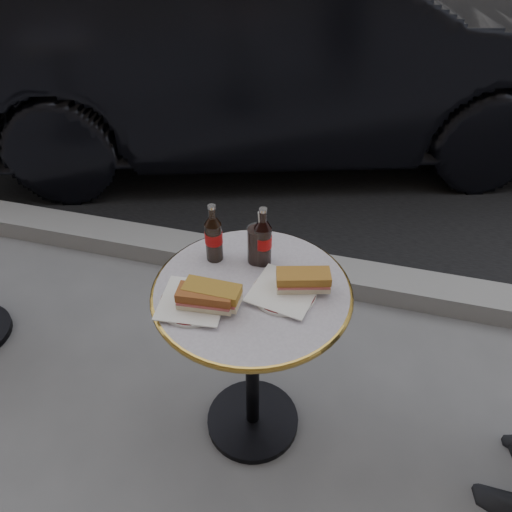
% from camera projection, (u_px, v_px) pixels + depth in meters
% --- Properties ---
extents(ground, '(80.00, 80.00, 0.00)m').
position_uv_depth(ground, '(253.00, 422.00, 1.99)').
color(ground, slate).
rests_on(ground, ground).
extents(asphalt_road, '(40.00, 8.00, 0.00)m').
position_uv_depth(asphalt_road, '(367.00, 47.00, 5.73)').
color(asphalt_road, black).
rests_on(asphalt_road, ground).
extents(curb, '(40.00, 0.20, 0.12)m').
position_uv_depth(curb, '(298.00, 270.00, 2.63)').
color(curb, gray).
rests_on(curb, ground).
extents(bistro_table, '(0.62, 0.62, 0.73)m').
position_uv_depth(bistro_table, '(252.00, 364.00, 1.76)').
color(bistro_table, '#BAB2C4').
rests_on(bistro_table, ground).
extents(plate_left, '(0.21, 0.21, 0.01)m').
position_uv_depth(plate_left, '(193.00, 302.00, 1.47)').
color(plate_left, silver).
rests_on(plate_left, bistro_table).
extents(plate_right, '(0.25, 0.25, 0.01)m').
position_uv_depth(plate_right, '(284.00, 292.00, 1.51)').
color(plate_right, white).
rests_on(plate_right, bistro_table).
extents(sandwich_left_a, '(0.17, 0.09, 0.06)m').
position_uv_depth(sandwich_left_a, '(205.00, 299.00, 1.44)').
color(sandwich_left_a, '#954E25').
rests_on(sandwich_left_a, plate_left).
extents(sandwich_left_b, '(0.17, 0.08, 0.06)m').
position_uv_depth(sandwich_left_b, '(212.00, 295.00, 1.45)').
color(sandwich_left_b, '#A7772A').
rests_on(sandwich_left_b, plate_left).
extents(sandwich_right, '(0.18, 0.12, 0.06)m').
position_uv_depth(sandwich_right, '(303.00, 281.00, 1.50)').
color(sandwich_right, '#AB712B').
rests_on(sandwich_right, plate_right).
extents(cola_bottle_left, '(0.07, 0.07, 0.21)m').
position_uv_depth(cola_bottle_left, '(213.00, 233.00, 1.58)').
color(cola_bottle_left, black).
rests_on(cola_bottle_left, bistro_table).
extents(cola_bottle_right, '(0.06, 0.06, 0.21)m').
position_uv_depth(cola_bottle_right, '(263.00, 236.00, 1.56)').
color(cola_bottle_right, black).
rests_on(cola_bottle_right, bistro_table).
extents(cola_glass, '(0.07, 0.07, 0.13)m').
position_uv_depth(cola_glass, '(257.00, 245.00, 1.59)').
color(cola_glass, black).
rests_on(cola_glass, bistro_table).
extents(parked_car, '(2.87, 4.75, 1.48)m').
position_uv_depth(parked_car, '(275.00, 46.00, 3.37)').
color(parked_car, black).
rests_on(parked_car, ground).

